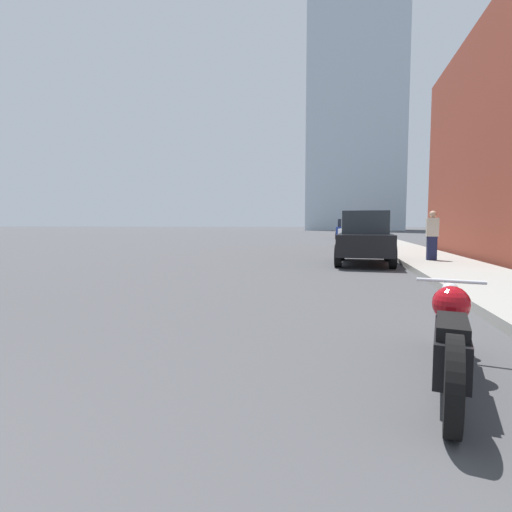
# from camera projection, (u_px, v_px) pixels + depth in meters

# --- Properties ---
(sidewalk) EXTENTS (2.35, 240.00, 0.15)m
(sidewalk) POSITION_uv_depth(u_px,v_px,m) (373.00, 237.00, 38.17)
(sidewalk) COLOR gray
(sidewalk) RESTS_ON ground_plane
(distant_tower) EXTENTS (20.12, 20.12, 89.32)m
(distant_tower) POSITION_uv_depth(u_px,v_px,m) (356.00, 28.00, 88.13)
(distant_tower) COLOR silver
(distant_tower) RESTS_ON ground_plane
(motorcycle) EXTENTS (0.80, 2.34, 0.76)m
(motorcycle) POSITION_uv_depth(u_px,v_px,m) (451.00, 336.00, 3.26)
(motorcycle) COLOR black
(motorcycle) RESTS_ON ground_plane
(parked_car_black) EXTENTS (1.92, 4.07, 1.71)m
(parked_car_black) POSITION_uv_depth(u_px,v_px,m) (365.00, 238.00, 12.97)
(parked_car_black) COLOR black
(parked_car_black) RESTS_ON ground_plane
(parked_car_silver) EXTENTS (2.11, 3.90, 1.71)m
(parked_car_silver) POSITION_uv_depth(u_px,v_px,m) (356.00, 232.00, 23.31)
(parked_car_silver) COLOR #BCBCC1
(parked_car_silver) RESTS_ON ground_plane
(parked_car_blue) EXTENTS (2.00, 4.07, 1.75)m
(parked_car_blue) POSITION_uv_depth(u_px,v_px,m) (347.00, 229.00, 35.70)
(parked_car_blue) COLOR #1E3899
(parked_car_blue) RESTS_ON ground_plane
(parked_car_red) EXTENTS (1.92, 4.18, 1.82)m
(parked_car_red) POSITION_uv_depth(u_px,v_px,m) (347.00, 228.00, 46.61)
(parked_car_red) COLOR red
(parked_car_red) RESTS_ON ground_plane
(parked_car_yellow) EXTENTS (2.12, 4.46, 1.84)m
(parked_car_yellow) POSITION_uv_depth(u_px,v_px,m) (346.00, 227.00, 58.34)
(parked_car_yellow) COLOR gold
(parked_car_yellow) RESTS_ON ground_plane
(pedestrian) EXTENTS (0.36, 0.22, 1.58)m
(pedestrian) POSITION_uv_depth(u_px,v_px,m) (432.00, 235.00, 12.76)
(pedestrian) COLOR #1E2347
(pedestrian) RESTS_ON sidewalk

